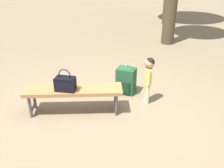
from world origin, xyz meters
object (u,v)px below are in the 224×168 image
(child_standing, at_px, (149,74))
(backpack_large, at_px, (126,79))
(handbag, at_px, (65,83))
(park_bench, at_px, (73,91))

(child_standing, xyz_separation_m, backpack_large, (-0.28, 0.45, -0.28))
(child_standing, bearing_deg, handbag, -175.88)
(handbag, bearing_deg, child_standing, 4.12)
(backpack_large, bearing_deg, park_bench, -153.71)
(handbag, distance_m, backpack_large, 1.31)
(park_bench, xyz_separation_m, child_standing, (1.31, 0.05, 0.18))
(park_bench, height_order, backpack_large, backpack_large)
(park_bench, distance_m, backpack_large, 1.15)
(park_bench, distance_m, handbag, 0.22)
(child_standing, bearing_deg, park_bench, -177.66)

